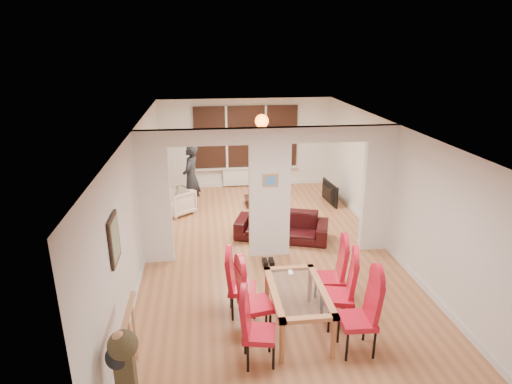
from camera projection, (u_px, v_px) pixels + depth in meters
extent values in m
cube|color=#B27248|center=(269.00, 254.00, 8.75)|extent=(5.00, 9.00, 0.01)
cube|color=white|center=(270.00, 194.00, 8.32)|extent=(5.00, 0.18, 2.60)
cube|color=black|center=(246.00, 137.00, 12.42)|extent=(3.00, 0.08, 1.80)
cube|color=white|center=(247.00, 177.00, 12.77)|extent=(1.40, 0.08, 0.50)
sphere|color=orange|center=(262.00, 121.00, 11.17)|extent=(0.36, 0.36, 0.36)
cube|color=gray|center=(114.00, 239.00, 5.68)|extent=(0.04, 0.52, 0.67)
cube|color=#4C8CD8|center=(270.00, 181.00, 8.13)|extent=(0.30, 0.03, 0.25)
imported|color=black|center=(282.00, 226.00, 9.37)|extent=(2.15, 1.37, 0.59)
imported|color=beige|center=(178.00, 202.00, 10.71)|extent=(0.97, 0.97, 0.64)
imported|color=black|center=(191.00, 177.00, 10.81)|extent=(0.73, 0.58, 1.73)
imported|color=black|center=(326.00, 193.00, 11.45)|extent=(0.99, 0.23, 0.57)
cylinder|color=#143F19|center=(260.00, 192.00, 11.21)|extent=(0.07, 0.07, 0.27)
imported|color=#321911|center=(259.00, 195.00, 11.32)|extent=(0.20, 0.20, 0.05)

